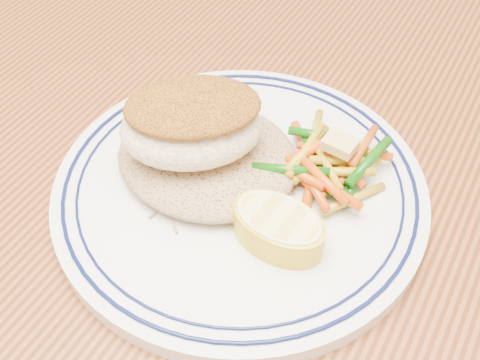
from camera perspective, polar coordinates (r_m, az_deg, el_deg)
name	(u,v)px	position (r m, az deg, el deg)	size (l,w,h in m)	color
dining_table	(232,246)	(0.57, -0.81, -6.32)	(1.50, 0.90, 0.75)	#542710
plate	(240,189)	(0.47, 0.00, -0.87)	(0.29, 0.29, 0.02)	white
rice_pilaf	(207,154)	(0.47, -3.11, 2.46)	(0.15, 0.13, 0.03)	#96734B
fish_fillet	(192,123)	(0.45, -4.60, 5.42)	(0.13, 0.12, 0.05)	#F7E9CC
vegetable_pile	(326,165)	(0.47, 8.13, 1.45)	(0.09, 0.10, 0.03)	#CB490A
butter_pat	(340,144)	(0.46, 9.46, 3.37)	(0.02, 0.02, 0.01)	#D4B867
lemon_wedge	(278,227)	(0.42, 3.65, -4.48)	(0.07, 0.07, 0.03)	yellow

